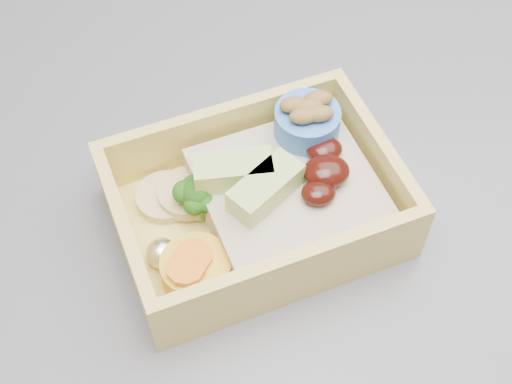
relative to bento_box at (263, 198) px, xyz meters
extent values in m
cube|color=#3E3E43|center=(0.07, -0.12, -0.04)|extent=(1.24, 0.84, 0.04)
cube|color=#DFC55C|center=(0.00, 0.00, -0.02)|extent=(0.20, 0.17, 0.01)
cube|color=#DFC55C|center=(-0.02, 0.06, 0.01)|extent=(0.17, 0.05, 0.04)
cube|color=#DFC55C|center=(0.01, -0.06, 0.01)|extent=(0.17, 0.05, 0.04)
cube|color=#DFC55C|center=(0.08, 0.02, 0.01)|extent=(0.03, 0.11, 0.04)
cube|color=#DFC55C|center=(-0.09, -0.02, 0.01)|extent=(0.03, 0.11, 0.04)
cube|color=tan|center=(0.02, 0.00, 0.00)|extent=(0.13, 0.12, 0.03)
ellipsoid|color=black|center=(0.04, 0.00, 0.02)|extent=(0.03, 0.03, 0.02)
ellipsoid|color=black|center=(0.04, 0.02, 0.02)|extent=(0.03, 0.03, 0.01)
ellipsoid|color=black|center=(0.03, -0.01, 0.02)|extent=(0.03, 0.02, 0.01)
cube|color=#B4CF6C|center=(0.00, -0.01, 0.02)|extent=(0.05, 0.05, 0.02)
cube|color=#B4CF6C|center=(-0.02, 0.01, 0.02)|extent=(0.05, 0.02, 0.02)
cylinder|color=#66924E|center=(-0.04, 0.00, -0.01)|extent=(0.01, 0.01, 0.02)
sphere|color=#225A14|center=(-0.04, 0.00, 0.01)|extent=(0.02, 0.02, 0.02)
sphere|color=#225A14|center=(-0.04, 0.01, 0.01)|extent=(0.02, 0.02, 0.02)
sphere|color=#225A14|center=(-0.05, 0.01, 0.01)|extent=(0.02, 0.02, 0.02)
sphere|color=#225A14|center=(-0.04, 0.00, 0.01)|extent=(0.01, 0.01, 0.01)
sphere|color=#225A14|center=(-0.04, 0.00, 0.01)|extent=(0.01, 0.01, 0.01)
sphere|color=#225A14|center=(-0.04, 0.01, 0.01)|extent=(0.01, 0.01, 0.01)
cylinder|color=gold|center=(-0.05, -0.04, 0.00)|extent=(0.04, 0.04, 0.02)
cylinder|color=orange|center=(-0.05, -0.04, 0.01)|extent=(0.02, 0.02, 0.00)
cylinder|color=orange|center=(-0.05, -0.05, 0.01)|extent=(0.02, 0.02, 0.00)
cylinder|color=tan|center=(-0.06, 0.02, -0.01)|extent=(0.04, 0.04, 0.01)
cylinder|color=tan|center=(-0.05, 0.01, -0.01)|extent=(0.04, 0.04, 0.01)
ellipsoid|color=white|center=(-0.03, 0.03, -0.01)|extent=(0.02, 0.02, 0.02)
ellipsoid|color=white|center=(-0.07, -0.03, -0.01)|extent=(0.02, 0.02, 0.02)
cylinder|color=#3E76D4|center=(0.04, 0.04, 0.02)|extent=(0.04, 0.04, 0.02)
ellipsoid|color=brown|center=(0.04, 0.04, 0.04)|extent=(0.02, 0.02, 0.01)
ellipsoid|color=brown|center=(0.04, 0.05, 0.04)|extent=(0.02, 0.02, 0.01)
ellipsoid|color=brown|center=(0.03, 0.04, 0.04)|extent=(0.02, 0.02, 0.01)
ellipsoid|color=brown|center=(0.04, 0.03, 0.04)|extent=(0.02, 0.02, 0.01)
ellipsoid|color=brown|center=(0.03, 0.03, 0.04)|extent=(0.02, 0.02, 0.01)
camera|label=1|loc=(-0.04, -0.26, 0.38)|focal=50.00mm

